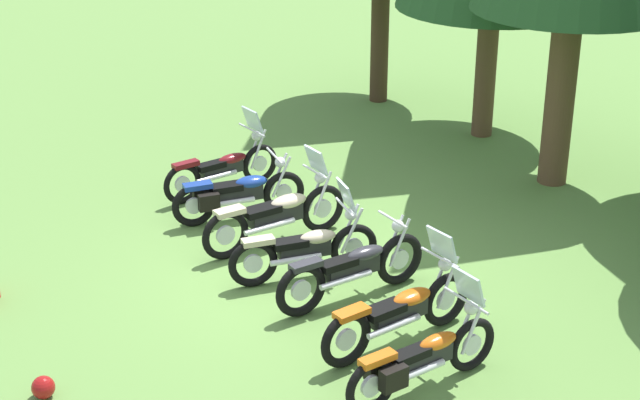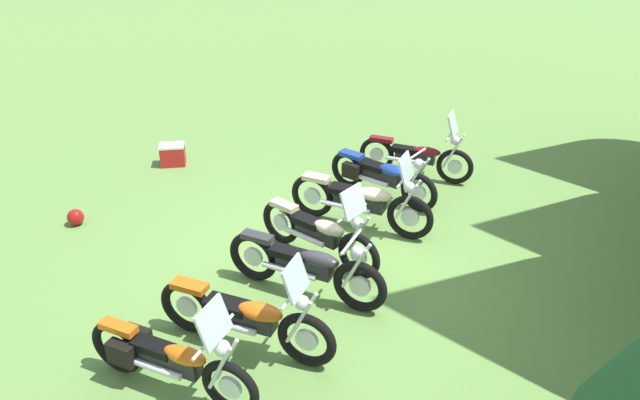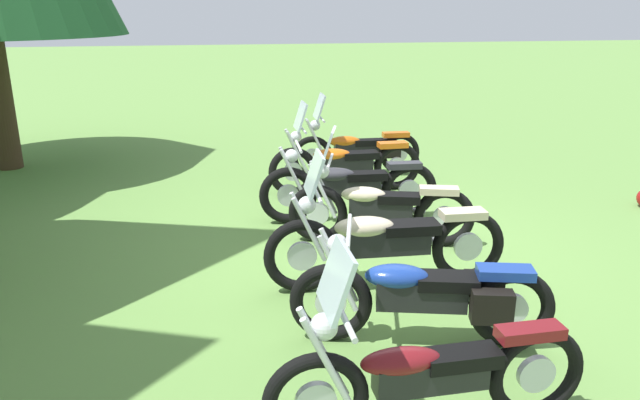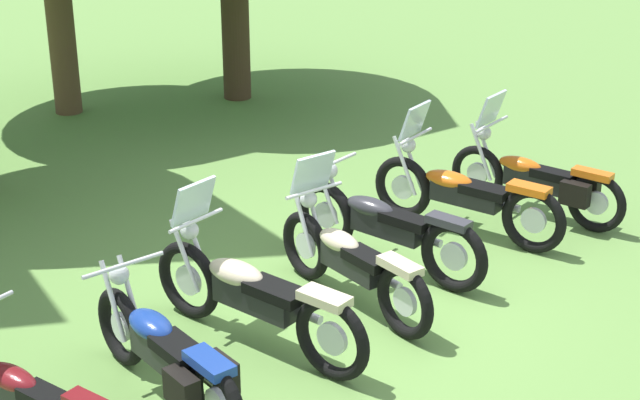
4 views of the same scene
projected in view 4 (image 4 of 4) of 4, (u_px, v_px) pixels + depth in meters
The scene contains 8 objects.
ground_plane at pixel (338, 306), 9.44m from camera, with size 80.00×80.00×0.00m, color #608C42.
motorcycle_0 at pixel (28, 398), 7.24m from camera, with size 0.77×2.17×1.35m.
motorcycle_1 at pixel (168, 354), 7.80m from camera, with size 0.93×2.10×1.00m.
motorcycle_2 at pixel (254, 295), 8.61m from camera, with size 0.64×2.42×1.38m.
motorcycle_3 at pixel (351, 261), 9.31m from camera, with size 0.85×2.10×1.36m.
motorcycle_4 at pixel (386, 227), 10.03m from camera, with size 0.63×2.33×1.02m.
motorcycle_5 at pixel (464, 194), 10.82m from camera, with size 0.67×2.32×1.37m.
motorcycle_6 at pixel (538, 179), 11.26m from camera, with size 0.73×2.16×1.35m.
Camera 4 is at (-6.86, -4.73, 4.56)m, focal length 55.88 mm.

